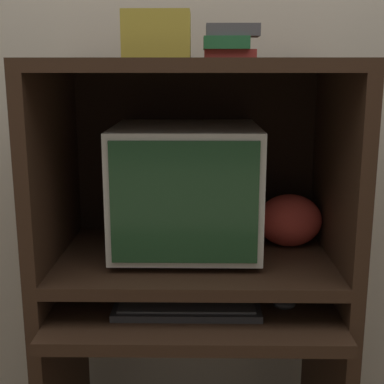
{
  "coord_description": "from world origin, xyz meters",
  "views": [
    {
      "loc": [
        0.01,
        -1.32,
        1.32
      ],
      "look_at": [
        -0.01,
        0.29,
        0.95
      ],
      "focal_mm": 50.0,
      "sensor_mm": 36.0,
      "label": 1
    }
  ],
  "objects": [
    {
      "name": "desk_monitor_shelf",
      "position": [
        0.0,
        0.29,
        0.72
      ],
      "size": [
        0.92,
        0.58,
        0.12
      ],
      "color": "#382316",
      "rests_on": "desk_base"
    },
    {
      "name": "wall_back",
      "position": [
        0.0,
        0.64,
        1.3
      ],
      "size": [
        6.0,
        0.06,
        2.6
      ],
      "color": "beige",
      "rests_on": "ground_plane"
    },
    {
      "name": "storage_box",
      "position": [
        -0.1,
        0.24,
        1.41
      ],
      "size": [
        0.18,
        0.16,
        0.13
      ],
      "color": "gold",
      "rests_on": "hutch_upper"
    },
    {
      "name": "hutch_upper",
      "position": [
        0.0,
        0.32,
        1.14
      ],
      "size": [
        0.92,
        0.58,
        0.6
      ],
      "color": "#382316",
      "rests_on": "desk_monitor_shelf"
    },
    {
      "name": "crt_monitor",
      "position": [
        -0.03,
        0.32,
        0.96
      ],
      "size": [
        0.44,
        0.44,
        0.4
      ],
      "color": "beige",
      "rests_on": "desk_monitor_shelf"
    },
    {
      "name": "snack_bag",
      "position": [
        0.31,
        0.37,
        0.83
      ],
      "size": [
        0.21,
        0.16,
        0.17
      ],
      "color": "#BC382D",
      "rests_on": "desk_monitor_shelf"
    },
    {
      "name": "desk_base",
      "position": [
        0.0,
        0.24,
        0.4
      ],
      "size": [
        0.92,
        0.65,
        0.63
      ],
      "color": "#382316",
      "rests_on": "ground_plane"
    },
    {
      "name": "mouse",
      "position": [
        0.27,
        0.14,
        0.65
      ],
      "size": [
        0.07,
        0.04,
        0.03
      ],
      "color": "#28282B",
      "rests_on": "desk_base"
    },
    {
      "name": "keyboard",
      "position": [
        -0.02,
        0.12,
        0.64
      ],
      "size": [
        0.42,
        0.16,
        0.03
      ],
      "color": "#2D2D30",
      "rests_on": "desk_base"
    },
    {
      "name": "book_stack",
      "position": [
        0.1,
        0.25,
        1.39
      ],
      "size": [
        0.16,
        0.12,
        0.1
      ],
      "color": "maroon",
      "rests_on": "hutch_upper"
    }
  ]
}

